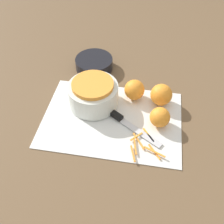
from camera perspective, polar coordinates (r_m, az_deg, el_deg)
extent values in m
plane|color=brown|center=(0.90, 0.00, -1.55)|extent=(4.00, 4.00, 0.00)
cube|color=silver|center=(0.90, 0.00, -1.42)|extent=(0.47, 0.32, 0.01)
cylinder|color=silver|center=(0.92, -4.09, 3.77)|extent=(0.17, 0.17, 0.08)
cylinder|color=orange|center=(0.89, -4.24, 5.86)|extent=(0.14, 0.14, 0.02)
cylinder|color=black|center=(1.09, -3.91, 10.48)|extent=(0.15, 0.15, 0.05)
cube|color=black|center=(0.90, -0.44, 0.15)|extent=(0.10, 0.07, 0.02)
cube|color=silver|center=(0.86, 6.21, -4.50)|extent=(0.15, 0.10, 0.00)
sphere|color=orange|center=(0.87, 10.38, -1.01)|extent=(0.07, 0.07, 0.07)
sphere|color=orange|center=(0.94, 4.91, 4.85)|extent=(0.07, 0.07, 0.07)
sphere|color=orange|center=(0.93, 10.68, 3.71)|extent=(0.08, 0.08, 0.08)
cube|color=orange|center=(0.83, 5.84, -6.32)|extent=(0.04, 0.06, 0.00)
cube|color=orange|center=(0.80, 4.57, -9.00)|extent=(0.02, 0.06, 0.00)
cube|color=gold|center=(0.85, 7.94, -4.97)|extent=(0.04, 0.05, 0.00)
cube|color=orange|center=(0.82, 5.05, -7.47)|extent=(0.02, 0.06, 0.00)
cube|color=orange|center=(0.82, 9.20, -8.53)|extent=(0.04, 0.05, 0.00)
cube|color=#F29E37|center=(0.84, 5.34, -5.33)|extent=(0.04, 0.04, 0.00)
cube|color=orange|center=(0.81, 9.24, -8.54)|extent=(0.07, 0.03, 0.00)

